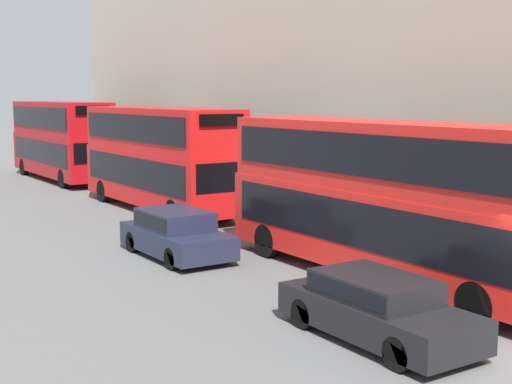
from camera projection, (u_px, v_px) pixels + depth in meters
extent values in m
cube|color=red|center=(387.00, 228.00, 18.51)|extent=(2.55, 10.99, 2.06)
cube|color=red|center=(389.00, 155.00, 18.25)|extent=(2.50, 10.77, 1.73)
cube|color=black|center=(387.00, 219.00, 18.47)|extent=(2.59, 10.11, 1.15)
cube|color=black|center=(389.00, 152.00, 18.24)|extent=(2.59, 10.11, 1.04)
cylinder|color=black|center=(477.00, 304.00, 14.78)|extent=(0.30, 1.00, 1.00)
cylinder|color=black|center=(267.00, 241.00, 21.25)|extent=(0.30, 1.00, 1.00)
cylinder|color=black|center=(327.00, 233.00, 22.47)|extent=(0.30, 1.00, 1.00)
cube|color=red|center=(160.00, 176.00, 29.78)|extent=(2.55, 10.34, 2.18)
cube|color=red|center=(159.00, 129.00, 29.51)|extent=(2.50, 10.13, 1.76)
cube|color=black|center=(160.00, 170.00, 29.74)|extent=(2.59, 9.51, 1.22)
cube|color=black|center=(159.00, 127.00, 29.50)|extent=(2.59, 9.51, 1.06)
cube|color=black|center=(222.00, 178.00, 25.46)|extent=(2.17, 0.06, 1.09)
cube|color=black|center=(222.00, 120.00, 25.18)|extent=(1.78, 0.06, 0.42)
cylinder|color=black|center=(175.00, 212.00, 26.34)|extent=(0.30, 1.00, 1.00)
cylinder|color=black|center=(227.00, 207.00, 27.55)|extent=(0.30, 1.00, 1.00)
cylinder|color=black|center=(104.00, 191.00, 32.26)|extent=(0.30, 1.00, 1.00)
cylinder|color=black|center=(149.00, 187.00, 33.48)|extent=(0.30, 1.00, 1.00)
cube|color=#A80F14|center=(61.00, 155.00, 40.50)|extent=(2.55, 10.58, 2.18)
cube|color=#A80F14|center=(60.00, 119.00, 40.22)|extent=(2.50, 10.37, 1.90)
cube|color=black|center=(61.00, 150.00, 40.46)|extent=(2.59, 9.73, 1.22)
cube|color=black|center=(60.00, 117.00, 40.21)|extent=(2.59, 9.73, 1.14)
cube|color=black|center=(94.00, 153.00, 36.07)|extent=(2.17, 0.06, 1.09)
cube|color=black|center=(93.00, 110.00, 35.78)|extent=(1.78, 0.06, 0.46)
cylinder|color=black|center=(63.00, 179.00, 36.95)|extent=(0.30, 1.00, 1.00)
cylinder|color=black|center=(105.00, 176.00, 38.17)|extent=(0.30, 1.00, 1.00)
cylinder|color=black|center=(24.00, 167.00, 43.08)|extent=(0.30, 1.00, 1.00)
cylinder|color=black|center=(61.00, 165.00, 44.29)|extent=(0.30, 1.00, 1.00)
cube|color=black|center=(378.00, 316.00, 14.00)|extent=(1.77, 4.31, 0.65)
cube|color=black|center=(375.00, 287.00, 14.02)|extent=(1.56, 2.37, 0.47)
cube|color=black|center=(375.00, 286.00, 14.01)|extent=(1.60, 2.25, 0.30)
cylinder|color=black|center=(399.00, 354.00, 12.46)|extent=(0.22, 0.64, 0.64)
cylinder|color=black|center=(459.00, 337.00, 13.30)|extent=(0.22, 0.64, 0.64)
cylinder|color=black|center=(304.00, 313.00, 14.75)|extent=(0.22, 0.64, 0.64)
cylinder|color=black|center=(361.00, 302.00, 15.59)|extent=(0.22, 0.64, 0.64)
cube|color=#1E2338|center=(177.00, 240.00, 21.24)|extent=(1.86, 4.22, 0.68)
cube|color=#1E2338|center=(175.00, 219.00, 21.24)|extent=(1.64, 2.32, 0.55)
cube|color=black|center=(175.00, 218.00, 21.24)|extent=(1.67, 2.21, 0.35)
cylinder|color=black|center=(172.00, 259.00, 19.70)|extent=(0.22, 0.64, 0.64)
cylinder|color=black|center=(223.00, 252.00, 20.59)|extent=(0.22, 0.64, 0.64)
cylinder|color=black|center=(133.00, 242.00, 21.94)|extent=(0.22, 0.64, 0.64)
cylinder|color=black|center=(181.00, 236.00, 22.83)|extent=(0.22, 0.64, 0.64)
cylinder|color=#334C6B|center=(104.00, 165.00, 41.15)|extent=(0.36, 0.36, 1.61)
sphere|color=tan|center=(103.00, 149.00, 41.03)|extent=(0.22, 0.22, 0.22)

